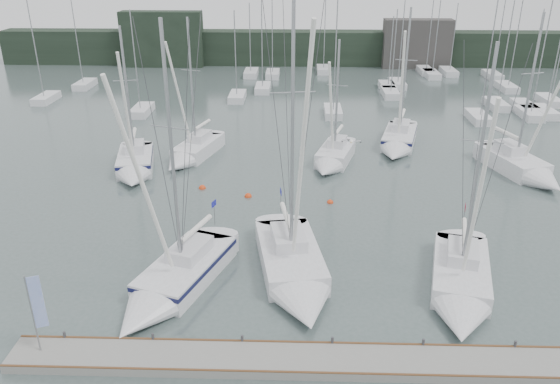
{
  "coord_description": "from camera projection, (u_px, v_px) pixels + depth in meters",
  "views": [
    {
      "loc": [
        0.3,
        -23.45,
        16.35
      ],
      "look_at": [
        -0.6,
        5.0,
        3.65
      ],
      "focal_mm": 35.0,
      "sensor_mm": 36.0,
      "label": 1
    }
  ],
  "objects": [
    {
      "name": "dock",
      "position": [
        287.0,
        360.0,
        23.43
      ],
      "size": [
        24.0,
        2.0,
        0.4
      ],
      "primitive_type": "cube",
      "color": "slate",
      "rests_on": "ground"
    },
    {
      "name": "sailboat_near_right",
      "position": [
        461.0,
        291.0,
        27.55
      ],
      "size": [
        4.99,
        9.48,
        13.64
      ],
      "rotation": [
        0.0,
        0.0,
        -0.25
      ],
      "color": "silver",
      "rests_on": "ground"
    },
    {
      "name": "seagull",
      "position": [
        351.0,
        141.0,
        26.95
      ],
      "size": [
        0.92,
        0.42,
        0.18
      ],
      "rotation": [
        0.0,
        0.0,
        -0.15
      ],
      "color": "white",
      "rests_on": "ground"
    },
    {
      "name": "sailboat_near_left",
      "position": [
        169.0,
        286.0,
        27.88
      ],
      "size": [
        5.77,
        9.64,
        14.63
      ],
      "rotation": [
        0.0,
        0.0,
        -0.34
      ],
      "color": "silver",
      "rests_on": "ground"
    },
    {
      "name": "sailboat_mid_c",
      "position": [
        332.0,
        160.0,
        44.66
      ],
      "size": [
        4.26,
        7.33,
        10.81
      ],
      "rotation": [
        0.0,
        0.0,
        -0.28
      ],
      "color": "silver",
      "rests_on": "ground"
    },
    {
      "name": "buoy_b",
      "position": [
        330.0,
        203.0,
        38.45
      ],
      "size": [
        0.46,
        0.46,
        0.46
      ],
      "primitive_type": "sphere",
      "color": "red",
      "rests_on": "ground"
    },
    {
      "name": "ground",
      "position": [
        289.0,
        296.0,
        28.07
      ],
      "size": [
        160.0,
        160.0,
        0.0
      ],
      "primitive_type": "plane",
      "color": "#485754",
      "rests_on": "ground"
    },
    {
      "name": "dock_banner",
      "position": [
        36.0,
        307.0,
        22.86
      ],
      "size": [
        0.55,
        0.25,
        3.79
      ],
      "rotation": [
        0.0,
        0.0,
        0.37
      ],
      "color": "#919398",
      "rests_on": "dock"
    },
    {
      "name": "far_building_right",
      "position": [
        417.0,
        44.0,
        80.89
      ],
      "size": [
        10.0,
        3.0,
        7.0
      ],
      "primitive_type": "cube",
      "color": "#3A3735",
      "rests_on": "ground"
    },
    {
      "name": "sailboat_mid_a",
      "position": [
        135.0,
        167.0,
        43.06
      ],
      "size": [
        4.19,
        7.97,
        12.12
      ],
      "rotation": [
        0.0,
        0.0,
        0.21
      ],
      "color": "silver",
      "rests_on": "ground"
    },
    {
      "name": "sailboat_mid_b",
      "position": [
        190.0,
        154.0,
        45.95
      ],
      "size": [
        4.61,
        8.33,
        12.3
      ],
      "rotation": [
        0.0,
        0.0,
        -0.29
      ],
      "color": "silver",
      "rests_on": "ground"
    },
    {
      "name": "mast_forest",
      "position": [
        370.0,
        89.0,
        67.59
      ],
      "size": [
        60.23,
        28.44,
        14.88
      ],
      "color": "silver",
      "rests_on": "ground"
    },
    {
      "name": "far_treeline",
      "position": [
        296.0,
        48.0,
        83.64
      ],
      "size": [
        90.0,
        4.0,
        5.0
      ],
      "primitive_type": "cube",
      "color": "black",
      "rests_on": "ground"
    },
    {
      "name": "sailboat_near_center",
      "position": [
        296.0,
        277.0,
        28.65
      ],
      "size": [
        4.8,
        10.28,
        17.08
      ],
      "rotation": [
        0.0,
        0.0,
        0.17
      ],
      "color": "silver",
      "rests_on": "ground"
    },
    {
      "name": "sailboat_mid_e",
      "position": [
        525.0,
        170.0,
        42.5
      ],
      "size": [
        5.16,
        9.0,
        13.15
      ],
      "rotation": [
        0.0,
        0.0,
        0.3
      ],
      "color": "silver",
      "rests_on": "ground"
    },
    {
      "name": "sailboat_mid_d",
      "position": [
        398.0,
        143.0,
        48.47
      ],
      "size": [
        4.85,
        9.0,
        12.86
      ],
      "rotation": [
        0.0,
        0.0,
        -0.27
      ],
      "color": "silver",
      "rests_on": "ground"
    },
    {
      "name": "far_building_left",
      "position": [
        163.0,
        39.0,
        81.78
      ],
      "size": [
        12.0,
        3.0,
        8.0
      ],
      "primitive_type": "cube",
      "color": "black",
      "rests_on": "ground"
    },
    {
      "name": "buoy_c",
      "position": [
        202.0,
        188.0,
        40.75
      ],
      "size": [
        0.53,
        0.53,
        0.53
      ],
      "primitive_type": "sphere",
      "color": "red",
      "rests_on": "ground"
    },
    {
      "name": "buoy_a",
      "position": [
        248.0,
        197.0,
        39.38
      ],
      "size": [
        0.53,
        0.53,
        0.53
      ],
      "primitive_type": "sphere",
      "color": "red",
      "rests_on": "ground"
    }
  ]
}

